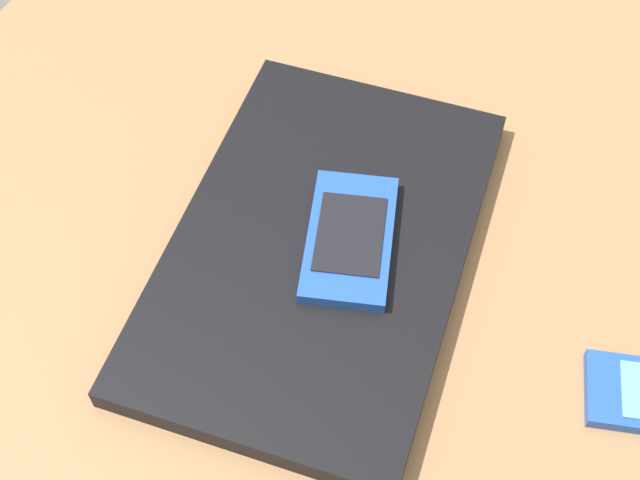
{
  "coord_description": "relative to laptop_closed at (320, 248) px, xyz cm",
  "views": [
    {
      "loc": [
        -26.91,
        -15.17,
        58.17
      ],
      "look_at": [
        6.68,
        0.87,
        5.0
      ],
      "focal_mm": 49.24,
      "sensor_mm": 36.0,
      "label": 1
    }
  ],
  "objects": [
    {
      "name": "desk_surface",
      "position": [
        -6.68,
        -0.87,
        -2.47
      ],
      "size": [
        120.0,
        80.0,
        3.0
      ],
      "primitive_type": "cube",
      "color": "olive",
      "rests_on": "ground"
    },
    {
      "name": "cell_phone_on_laptop",
      "position": [
        0.82,
        -2.05,
        1.5
      ],
      "size": [
        12.82,
        9.45,
        1.12
      ],
      "color": "#1E479E",
      "rests_on": "laptop_closed"
    },
    {
      "name": "laptop_closed",
      "position": [
        0.0,
        0.0,
        0.0
      ],
      "size": [
        35.62,
        25.03,
        1.95
      ],
      "primitive_type": "cube",
      "rotation": [
        0.0,
        0.0,
        0.12
      ],
      "color": "black",
      "rests_on": "desk_surface"
    }
  ]
}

